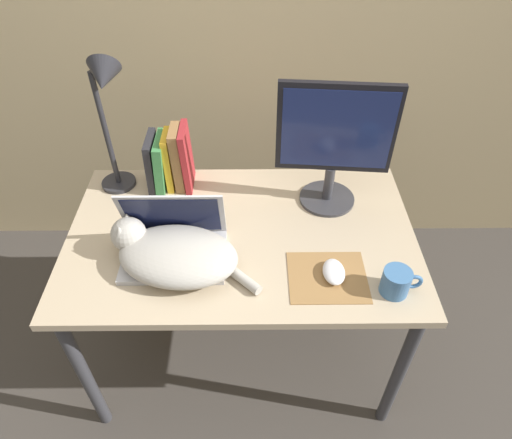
{
  "coord_description": "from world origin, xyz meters",
  "views": [
    {
      "loc": [
        0.04,
        -0.75,
        1.82
      ],
      "look_at": [
        0.05,
        0.33,
        0.81
      ],
      "focal_mm": 32.0,
      "sensor_mm": 36.0,
      "label": 1
    }
  ],
  "objects_px": {
    "book_row": "(169,160)",
    "mug": "(397,282)",
    "cat": "(173,253)",
    "computer_mouse": "(334,272)",
    "desk_lamp": "(106,103)",
    "external_monitor": "(335,142)",
    "laptop": "(174,244)"
  },
  "relations": [
    {
      "from": "cat",
      "to": "book_row",
      "type": "height_order",
      "value": "book_row"
    },
    {
      "from": "laptop",
      "to": "mug",
      "type": "height_order",
      "value": "laptop"
    },
    {
      "from": "book_row",
      "to": "mug",
      "type": "bearing_deg",
      "value": -35.72
    },
    {
      "from": "cat",
      "to": "book_row",
      "type": "relative_size",
      "value": 1.94
    },
    {
      "from": "desk_lamp",
      "to": "mug",
      "type": "relative_size",
      "value": 4.25
    },
    {
      "from": "desk_lamp",
      "to": "computer_mouse",
      "type": "bearing_deg",
      "value": -31.03
    },
    {
      "from": "cat",
      "to": "mug",
      "type": "xyz_separation_m",
      "value": [
        0.68,
        -0.11,
        -0.02
      ]
    },
    {
      "from": "laptop",
      "to": "external_monitor",
      "type": "height_order",
      "value": "external_monitor"
    },
    {
      "from": "laptop",
      "to": "external_monitor",
      "type": "distance_m",
      "value": 0.63
    },
    {
      "from": "laptop",
      "to": "book_row",
      "type": "relative_size",
      "value": 1.34
    },
    {
      "from": "laptop",
      "to": "cat",
      "type": "bearing_deg",
      "value": -85.92
    },
    {
      "from": "external_monitor",
      "to": "laptop",
      "type": "bearing_deg",
      "value": -153.27
    },
    {
      "from": "external_monitor",
      "to": "mug",
      "type": "distance_m",
      "value": 0.51
    },
    {
      "from": "laptop",
      "to": "desk_lamp",
      "type": "xyz_separation_m",
      "value": [
        -0.23,
        0.34,
        0.32
      ]
    },
    {
      "from": "cat",
      "to": "external_monitor",
      "type": "distance_m",
      "value": 0.65
    },
    {
      "from": "book_row",
      "to": "desk_lamp",
      "type": "distance_m",
      "value": 0.31
    },
    {
      "from": "desk_lamp",
      "to": "external_monitor",
      "type": "bearing_deg",
      "value": -5.4
    },
    {
      "from": "laptop",
      "to": "book_row",
      "type": "distance_m",
      "value": 0.38
    },
    {
      "from": "computer_mouse",
      "to": "desk_lamp",
      "type": "relative_size",
      "value": 0.2
    },
    {
      "from": "computer_mouse",
      "to": "book_row",
      "type": "relative_size",
      "value": 0.43
    },
    {
      "from": "laptop",
      "to": "book_row",
      "type": "height_order",
      "value": "book_row"
    },
    {
      "from": "book_row",
      "to": "desk_lamp",
      "type": "relative_size",
      "value": 0.47
    },
    {
      "from": "external_monitor",
      "to": "book_row",
      "type": "distance_m",
      "value": 0.61
    },
    {
      "from": "computer_mouse",
      "to": "external_monitor",
      "type": "bearing_deg",
      "value": 86.13
    },
    {
      "from": "cat",
      "to": "computer_mouse",
      "type": "xyz_separation_m",
      "value": [
        0.51,
        -0.05,
        -0.04
      ]
    },
    {
      "from": "external_monitor",
      "to": "desk_lamp",
      "type": "xyz_separation_m",
      "value": [
        -0.76,
        0.07,
        0.11
      ]
    },
    {
      "from": "cat",
      "to": "desk_lamp",
      "type": "height_order",
      "value": "desk_lamp"
    },
    {
      "from": "mug",
      "to": "cat",
      "type": "bearing_deg",
      "value": 170.93
    },
    {
      "from": "laptop",
      "to": "computer_mouse",
      "type": "xyz_separation_m",
      "value": [
        0.51,
        -0.1,
        -0.03
      ]
    },
    {
      "from": "desk_lamp",
      "to": "mug",
      "type": "height_order",
      "value": "desk_lamp"
    },
    {
      "from": "book_row",
      "to": "cat",
      "type": "bearing_deg",
      "value": -82.15
    },
    {
      "from": "cat",
      "to": "computer_mouse",
      "type": "relative_size",
      "value": 4.53
    }
  ]
}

